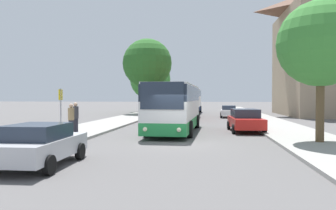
{
  "coord_description": "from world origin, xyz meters",
  "views": [
    {
      "loc": [
        1.6,
        -16.76,
        2.36
      ],
      "look_at": [
        -1.48,
        8.42,
        1.75
      ],
      "focal_mm": 35.0,
      "sensor_mm": 36.0,
      "label": 1
    }
  ],
  "objects_px": {
    "bus_front": "(175,107)",
    "parked_car_left_curb": "(39,144)",
    "bus_rear": "(191,100)",
    "bus_stop_sign": "(61,107)",
    "pedestrian_waiting_near": "(71,119)",
    "tree_left_near": "(150,79)",
    "parked_car_right_far": "(229,111)",
    "bus_middle": "(186,103)",
    "tree_right_near": "(321,44)",
    "pedestrian_waiting_far": "(76,118)",
    "tree_left_far": "(147,64)",
    "parked_car_right_near": "(245,120)"
  },
  "relations": [
    {
      "from": "bus_front",
      "to": "tree_left_far",
      "type": "height_order",
      "value": "tree_left_far"
    },
    {
      "from": "bus_rear",
      "to": "bus_front",
      "type": "bearing_deg",
      "value": -88.19
    },
    {
      "from": "bus_rear",
      "to": "parked_car_right_far",
      "type": "distance_m",
      "value": 10.68
    },
    {
      "from": "parked_car_right_far",
      "to": "tree_right_near",
      "type": "height_order",
      "value": "tree_right_near"
    },
    {
      "from": "bus_middle",
      "to": "bus_rear",
      "type": "xyz_separation_m",
      "value": [
        -0.04,
        12.58,
        0.16
      ]
    },
    {
      "from": "tree_left_near",
      "to": "parked_car_right_far",
      "type": "bearing_deg",
      "value": -48.04
    },
    {
      "from": "parked_car_left_curb",
      "to": "bus_front",
      "type": "bearing_deg",
      "value": 72.05
    },
    {
      "from": "parked_car_left_curb",
      "to": "parked_car_right_near",
      "type": "distance_m",
      "value": 14.83
    },
    {
      "from": "bus_rear",
      "to": "tree_left_far",
      "type": "relative_size",
      "value": 1.03
    },
    {
      "from": "tree_right_near",
      "to": "pedestrian_waiting_near",
      "type": "bearing_deg",
      "value": 174.54
    },
    {
      "from": "bus_middle",
      "to": "pedestrian_waiting_near",
      "type": "height_order",
      "value": "bus_middle"
    },
    {
      "from": "bus_middle",
      "to": "parked_car_right_far",
      "type": "relative_size",
      "value": 2.54
    },
    {
      "from": "tree_right_near",
      "to": "bus_stop_sign",
      "type": "bearing_deg",
      "value": 177.88
    },
    {
      "from": "bus_front",
      "to": "parked_car_left_curb",
      "type": "distance_m",
      "value": 12.07
    },
    {
      "from": "bus_rear",
      "to": "pedestrian_waiting_near",
      "type": "relative_size",
      "value": 5.65
    },
    {
      "from": "bus_front",
      "to": "parked_car_left_curb",
      "type": "bearing_deg",
      "value": -104.87
    },
    {
      "from": "tree_left_far",
      "to": "tree_right_near",
      "type": "height_order",
      "value": "tree_left_far"
    },
    {
      "from": "bus_rear",
      "to": "parked_car_right_far",
      "type": "xyz_separation_m",
      "value": [
        4.87,
        -9.43,
        -1.17
      ]
    },
    {
      "from": "parked_car_right_far",
      "to": "bus_middle",
      "type": "bearing_deg",
      "value": 35.95
    },
    {
      "from": "parked_car_right_near",
      "to": "pedestrian_waiting_near",
      "type": "height_order",
      "value": "pedestrian_waiting_near"
    },
    {
      "from": "pedestrian_waiting_near",
      "to": "tree_left_near",
      "type": "bearing_deg",
      "value": 48.1
    },
    {
      "from": "tree_left_far",
      "to": "bus_middle",
      "type": "bearing_deg",
      "value": -54.35
    },
    {
      "from": "bus_rear",
      "to": "bus_middle",
      "type": "bearing_deg",
      "value": -88.52
    },
    {
      "from": "bus_rear",
      "to": "parked_car_left_curb",
      "type": "height_order",
      "value": "bus_rear"
    },
    {
      "from": "parked_car_left_curb",
      "to": "parked_car_right_far",
      "type": "xyz_separation_m",
      "value": [
        8.13,
        28.23,
        -0.03
      ]
    },
    {
      "from": "bus_front",
      "to": "bus_middle",
      "type": "xyz_separation_m",
      "value": [
        -0.2,
        13.57,
        0.03
      ]
    },
    {
      "from": "parked_car_right_near",
      "to": "tree_right_near",
      "type": "relative_size",
      "value": 0.67
    },
    {
      "from": "pedestrian_waiting_near",
      "to": "pedestrian_waiting_far",
      "type": "distance_m",
      "value": 0.94
    },
    {
      "from": "bus_front",
      "to": "tree_left_near",
      "type": "xyz_separation_m",
      "value": [
        -6.95,
        29.6,
        3.52
      ]
    },
    {
      "from": "bus_middle",
      "to": "tree_left_near",
      "type": "relative_size",
      "value": 1.31
    },
    {
      "from": "tree_right_near",
      "to": "bus_middle",
      "type": "bearing_deg",
      "value": 113.01
    },
    {
      "from": "bus_middle",
      "to": "tree_right_near",
      "type": "distance_m",
      "value": 20.53
    },
    {
      "from": "bus_stop_sign",
      "to": "tree_right_near",
      "type": "relative_size",
      "value": 0.39
    },
    {
      "from": "bus_front",
      "to": "parked_car_left_curb",
      "type": "relative_size",
      "value": 2.49
    },
    {
      "from": "bus_front",
      "to": "pedestrian_waiting_far",
      "type": "relative_size",
      "value": 5.44
    },
    {
      "from": "parked_car_left_curb",
      "to": "pedestrian_waiting_near",
      "type": "distance_m",
      "value": 8.03
    },
    {
      "from": "parked_car_right_near",
      "to": "tree_left_far",
      "type": "xyz_separation_m",
      "value": [
        -10.7,
        20.77,
        6.11
      ]
    },
    {
      "from": "pedestrian_waiting_far",
      "to": "bus_middle",
      "type": "bearing_deg",
      "value": 67.67
    },
    {
      "from": "parked_car_left_curb",
      "to": "bus_rear",
      "type": "bearing_deg",
      "value": 84.0
    },
    {
      "from": "bus_front",
      "to": "bus_rear",
      "type": "bearing_deg",
      "value": 92.55
    },
    {
      "from": "bus_stop_sign",
      "to": "tree_left_near",
      "type": "bearing_deg",
      "value": 91.64
    },
    {
      "from": "parked_car_right_near",
      "to": "pedestrian_waiting_near",
      "type": "distance_m",
      "value": 11.44
    },
    {
      "from": "tree_left_near",
      "to": "tree_right_near",
      "type": "relative_size",
      "value": 1.19
    },
    {
      "from": "bus_middle",
      "to": "parked_car_right_far",
      "type": "xyz_separation_m",
      "value": [
        4.83,
        3.14,
        -1.01
      ]
    },
    {
      "from": "parked_car_left_curb",
      "to": "pedestrian_waiting_far",
      "type": "relative_size",
      "value": 2.18
    },
    {
      "from": "bus_stop_sign",
      "to": "tree_right_near",
      "type": "xyz_separation_m",
      "value": [
        13.7,
        -0.51,
        3.16
      ]
    },
    {
      "from": "parked_car_left_curb",
      "to": "pedestrian_waiting_near",
      "type": "relative_size",
      "value": 2.25
    },
    {
      "from": "bus_rear",
      "to": "bus_stop_sign",
      "type": "relative_size",
      "value": 3.83
    },
    {
      "from": "parked_car_left_curb",
      "to": "parked_car_right_near",
      "type": "xyz_separation_m",
      "value": [
        8.26,
        12.31,
        0.04
      ]
    },
    {
      "from": "pedestrian_waiting_near",
      "to": "tree_left_far",
      "type": "bearing_deg",
      "value": 46.47
    }
  ]
}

